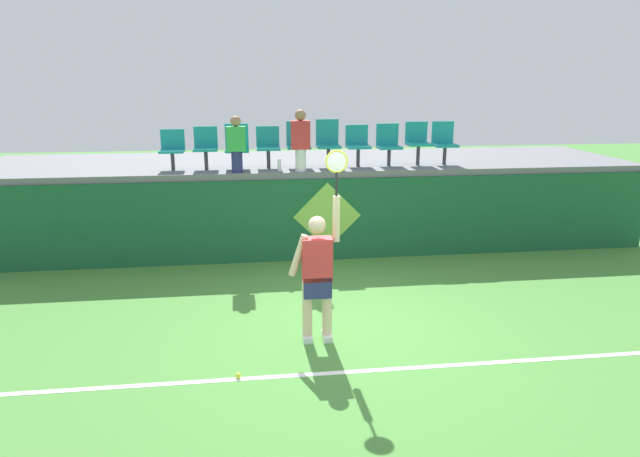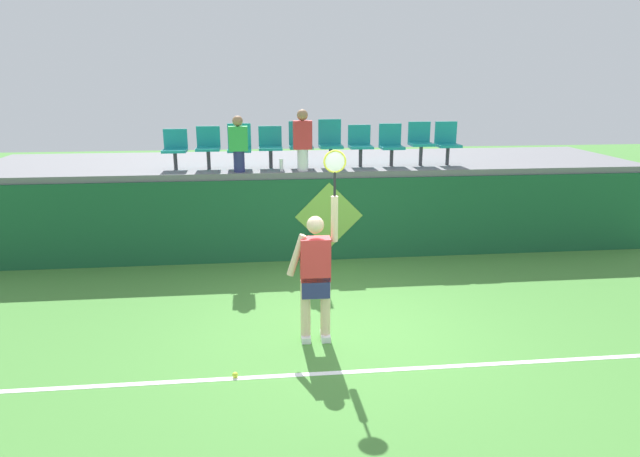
{
  "view_description": "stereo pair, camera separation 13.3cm",
  "coord_description": "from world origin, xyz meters",
  "px_view_note": "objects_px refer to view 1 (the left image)",
  "views": [
    {
      "loc": [
        -1.19,
        -6.75,
        3.34
      ],
      "look_at": [
        -0.2,
        1.11,
        1.16
      ],
      "focal_mm": 30.94,
      "sensor_mm": 36.0,
      "label": 1
    },
    {
      "loc": [
        -1.05,
        -6.77,
        3.34
      ],
      "look_at": [
        -0.2,
        1.11,
        1.16
      ],
      "focal_mm": 30.94,
      "sensor_mm": 36.0,
      "label": 2
    }
  ],
  "objects_px": {
    "water_bottle": "(279,165)",
    "spectator_0": "(301,139)",
    "tennis_ball": "(238,376)",
    "stadium_chair_0": "(172,147)",
    "stadium_chair_4": "(298,142)",
    "stadium_chair_7": "(388,143)",
    "stadium_chair_1": "(206,145)",
    "spectator_1": "(236,143)",
    "stadium_chair_6": "(358,143)",
    "tennis_player": "(318,272)",
    "stadium_chair_9": "(444,141)",
    "stadium_chair_2": "(237,145)",
    "stadium_chair_5": "(328,141)",
    "stadium_chair_3": "(268,145)",
    "stadium_chair_8": "(418,140)"
  },
  "relations": [
    {
      "from": "water_bottle",
      "to": "stadium_chair_2",
      "type": "height_order",
      "value": "stadium_chair_2"
    },
    {
      "from": "stadium_chair_0",
      "to": "tennis_player",
      "type": "bearing_deg",
      "value": -60.51
    },
    {
      "from": "tennis_ball",
      "to": "stadium_chair_8",
      "type": "xyz_separation_m",
      "value": [
        3.48,
        4.82,
        2.11
      ]
    },
    {
      "from": "stadium_chair_3",
      "to": "stadium_chair_1",
      "type": "bearing_deg",
      "value": 179.96
    },
    {
      "from": "stadium_chair_9",
      "to": "spectator_1",
      "type": "height_order",
      "value": "spectator_1"
    },
    {
      "from": "stadium_chair_9",
      "to": "spectator_1",
      "type": "relative_size",
      "value": 0.82
    },
    {
      "from": "tennis_player",
      "to": "stadium_chair_5",
      "type": "xyz_separation_m",
      "value": [
        0.68,
        3.98,
        1.22
      ]
    },
    {
      "from": "stadium_chair_4",
      "to": "stadium_chair_9",
      "type": "bearing_deg",
      "value": -0.04
    },
    {
      "from": "tennis_ball",
      "to": "stadium_chair_3",
      "type": "xyz_separation_m",
      "value": [
        0.56,
        4.82,
        2.07
      ]
    },
    {
      "from": "water_bottle",
      "to": "spectator_0",
      "type": "distance_m",
      "value": 0.61
    },
    {
      "from": "stadium_chair_4",
      "to": "stadium_chair_5",
      "type": "xyz_separation_m",
      "value": [
        0.57,
        0.0,
        0.01
      ]
    },
    {
      "from": "stadium_chair_2",
      "to": "spectator_1",
      "type": "height_order",
      "value": "spectator_1"
    },
    {
      "from": "stadium_chair_3",
      "to": "spectator_0",
      "type": "relative_size",
      "value": 0.7
    },
    {
      "from": "stadium_chair_0",
      "to": "stadium_chair_3",
      "type": "relative_size",
      "value": 0.95
    },
    {
      "from": "spectator_0",
      "to": "spectator_1",
      "type": "height_order",
      "value": "spectator_0"
    },
    {
      "from": "tennis_player",
      "to": "spectator_1",
      "type": "xyz_separation_m",
      "value": [
        -1.05,
        3.52,
        1.25
      ]
    },
    {
      "from": "water_bottle",
      "to": "stadium_chair_0",
      "type": "bearing_deg",
      "value": 166.49
    },
    {
      "from": "stadium_chair_1",
      "to": "spectator_1",
      "type": "xyz_separation_m",
      "value": [
        0.58,
        -0.46,
        0.08
      ]
    },
    {
      "from": "stadium_chair_0",
      "to": "stadium_chair_2",
      "type": "xyz_separation_m",
      "value": [
        1.19,
        0.01,
        0.03
      ]
    },
    {
      "from": "stadium_chair_9",
      "to": "stadium_chair_0",
      "type": "bearing_deg",
      "value": -179.92
    },
    {
      "from": "stadium_chair_2",
      "to": "stadium_chair_4",
      "type": "xyz_separation_m",
      "value": [
        1.16,
        -0.0,
        0.03
      ]
    },
    {
      "from": "stadium_chair_5",
      "to": "stadium_chair_7",
      "type": "distance_m",
      "value": 1.2
    },
    {
      "from": "water_bottle",
      "to": "stadium_chair_6",
      "type": "xyz_separation_m",
      "value": [
        1.55,
        0.47,
        0.33
      ]
    },
    {
      "from": "stadium_chair_6",
      "to": "stadium_chair_0",
      "type": "bearing_deg",
      "value": -179.97
    },
    {
      "from": "tennis_ball",
      "to": "stadium_chair_4",
      "type": "height_order",
      "value": "stadium_chair_4"
    },
    {
      "from": "water_bottle",
      "to": "spectator_0",
      "type": "bearing_deg",
      "value": 1.16
    },
    {
      "from": "stadium_chair_8",
      "to": "stadium_chair_9",
      "type": "height_order",
      "value": "same"
    },
    {
      "from": "tennis_player",
      "to": "spectator_0",
      "type": "relative_size",
      "value": 2.24
    },
    {
      "from": "water_bottle",
      "to": "stadium_chair_6",
      "type": "height_order",
      "value": "stadium_chair_6"
    },
    {
      "from": "water_bottle",
      "to": "stadium_chair_1",
      "type": "distance_m",
      "value": 1.47
    },
    {
      "from": "tennis_ball",
      "to": "stadium_chair_4",
      "type": "relative_size",
      "value": 0.08
    },
    {
      "from": "water_bottle",
      "to": "spectator_1",
      "type": "relative_size",
      "value": 0.23
    },
    {
      "from": "stadium_chair_8",
      "to": "stadium_chair_9",
      "type": "distance_m",
      "value": 0.54
    },
    {
      "from": "stadium_chair_9",
      "to": "spectator_1",
      "type": "distance_m",
      "value": 4.08
    },
    {
      "from": "stadium_chair_4",
      "to": "spectator_1",
      "type": "relative_size",
      "value": 0.85
    },
    {
      "from": "stadium_chair_3",
      "to": "spectator_0",
      "type": "xyz_separation_m",
      "value": [
        0.58,
        -0.46,
        0.15
      ]
    },
    {
      "from": "water_bottle",
      "to": "stadium_chair_6",
      "type": "distance_m",
      "value": 1.65
    },
    {
      "from": "water_bottle",
      "to": "stadium_chair_6",
      "type": "bearing_deg",
      "value": 16.99
    },
    {
      "from": "tennis_ball",
      "to": "water_bottle",
      "type": "xyz_separation_m",
      "value": [
        0.74,
        4.35,
        1.75
      ]
    },
    {
      "from": "stadium_chair_9",
      "to": "stadium_chair_3",
      "type": "bearing_deg",
      "value": -179.91
    },
    {
      "from": "stadium_chair_2",
      "to": "stadium_chair_4",
      "type": "height_order",
      "value": "stadium_chair_4"
    },
    {
      "from": "water_bottle",
      "to": "stadium_chair_7",
      "type": "xyz_separation_m",
      "value": [
        2.16,
        0.48,
        0.32
      ]
    },
    {
      "from": "stadium_chair_4",
      "to": "stadium_chair_7",
      "type": "relative_size",
      "value": 1.08
    },
    {
      "from": "stadium_chair_4",
      "to": "stadium_chair_7",
      "type": "xyz_separation_m",
      "value": [
        1.77,
        -0.0,
        -0.04
      ]
    },
    {
      "from": "tennis_ball",
      "to": "stadium_chair_6",
      "type": "bearing_deg",
      "value": 64.61
    },
    {
      "from": "stadium_chair_2",
      "to": "stadium_chair_7",
      "type": "bearing_deg",
      "value": -0.09
    },
    {
      "from": "tennis_ball",
      "to": "stadium_chair_0",
      "type": "height_order",
      "value": "stadium_chair_0"
    },
    {
      "from": "stadium_chair_0",
      "to": "stadium_chair_8",
      "type": "xyz_separation_m",
      "value": [
        4.71,
        0.0,
        0.06
      ]
    },
    {
      "from": "water_bottle",
      "to": "stadium_chair_1",
      "type": "xyz_separation_m",
      "value": [
        -1.35,
        0.47,
        0.32
      ]
    },
    {
      "from": "stadium_chair_6",
      "to": "stadium_chair_9",
      "type": "distance_m",
      "value": 1.74
    }
  ]
}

